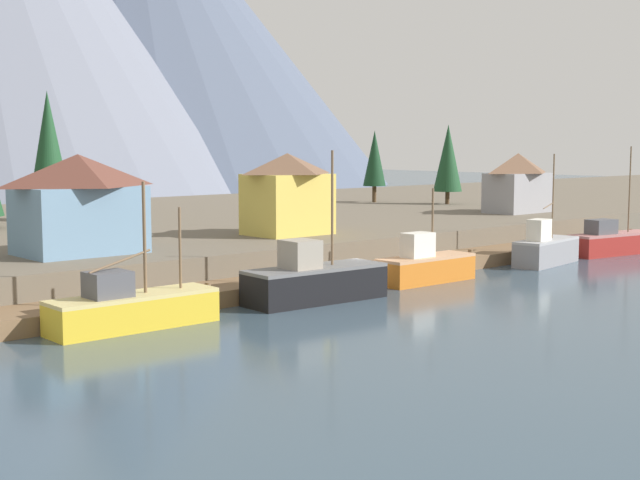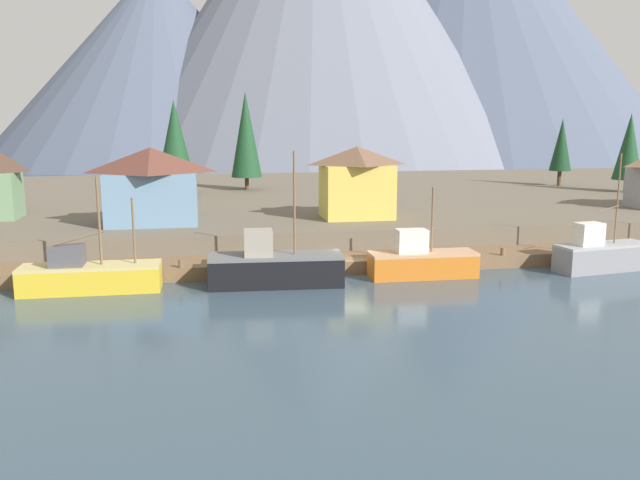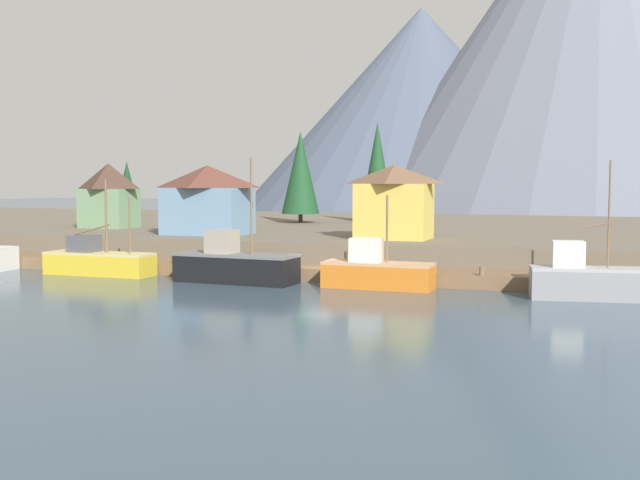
{
  "view_description": "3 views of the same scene",
  "coord_description": "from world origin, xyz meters",
  "views": [
    {
      "loc": [
        -40.47,
        -41.15,
        9.5
      ],
      "look_at": [
        -1.4,
        2.33,
        3.11
      ],
      "focal_mm": 49.22,
      "sensor_mm": 36.0,
      "label": 1
    },
    {
      "loc": [
        -10.32,
        -45.84,
        11.38
      ],
      "look_at": [
        -1.73,
        2.46,
        2.22
      ],
      "focal_mm": 37.14,
      "sensor_mm": 36.0,
      "label": 2
    },
    {
      "loc": [
        18.64,
        -52.43,
        7.52
      ],
      "look_at": [
        -0.97,
        3.64,
        2.85
      ],
      "focal_mm": 42.76,
      "sensor_mm": 36.0,
      "label": 3
    }
  ],
  "objects": [
    {
      "name": "ground_plane",
      "position": [
        0.0,
        20.0,
        -0.5
      ],
      "size": [
        400.0,
        400.0,
        1.0
      ],
      "primitive_type": "cube",
      "color": "#384C5B"
    },
    {
      "name": "dock",
      "position": [
        0.0,
        1.99,
        0.5
      ],
      "size": [
        80.0,
        4.0,
        1.6
      ],
      "color": "brown",
      "rests_on": "ground_plane"
    },
    {
      "name": "shoreline_bank",
      "position": [
        0.0,
        32.0,
        1.25
      ],
      "size": [
        400.0,
        56.0,
        2.5
      ],
      "primitive_type": "cube",
      "color": "#665B4C",
      "rests_on": "ground_plane"
    },
    {
      "name": "mountain_east_peak",
      "position": [
        67.7,
        147.86,
        39.43
      ],
      "size": [
        124.48,
        124.48,
        78.85
      ],
      "primitive_type": "cone",
      "color": "#4C566B",
      "rests_on": "ground_plane"
    },
    {
      "name": "fishing_boat_yellow",
      "position": [
        -17.93,
        -1.44,
        1.09
      ],
      "size": [
        9.02,
        2.64,
        7.6
      ],
      "rotation": [
        0.0,
        0.0,
        -0.01
      ],
      "color": "gold",
      "rests_on": "ground_plane"
    },
    {
      "name": "fishing_boat_black",
      "position": [
        -5.69,
        -1.91,
        1.28
      ],
      "size": [
        9.26,
        3.53,
        9.14
      ],
      "rotation": [
        0.0,
        0.0,
        -0.06
      ],
      "color": "black",
      "rests_on": "ground_plane"
    },
    {
      "name": "fishing_boat_orange",
      "position": [
        4.97,
        -1.42,
        1.15
      ],
      "size": [
        7.74,
        2.59,
        6.49
      ],
      "rotation": [
        0.0,
        0.0,
        -0.02
      ],
      "color": "#CC6B1E",
      "rests_on": "ground_plane"
    },
    {
      "name": "fishing_boat_grey",
      "position": [
        18.89,
        -1.84,
        1.23
      ],
      "size": [
        7.62,
        3.38,
        8.75
      ],
      "rotation": [
        0.0,
        0.0,
        0.15
      ],
      "color": "gray",
      "rests_on": "ground_plane"
    },
    {
      "name": "fishing_boat_red",
      "position": [
        28.71,
        -2.03,
        1.11
      ],
      "size": [
        9.37,
        3.85,
        9.33
      ],
      "rotation": [
        0.0,
        0.0,
        -0.16
      ],
      "color": "maroon",
      "rests_on": "ground_plane"
    },
    {
      "name": "house_grey",
      "position": [
        34.91,
        12.31,
        5.62
      ],
      "size": [
        7.1,
        4.21,
        6.1
      ],
      "color": "gray",
      "rests_on": "shoreline_bank"
    },
    {
      "name": "house_blue",
      "position": [
        -14.53,
        10.81,
        5.76
      ],
      "size": [
        7.78,
        5.47,
        6.39
      ],
      "color": "#6689A8",
      "rests_on": "shoreline_bank"
    },
    {
      "name": "house_yellow",
      "position": [
        3.13,
        11.15,
        5.72
      ],
      "size": [
        6.35,
        4.83,
        6.32
      ],
      "color": "gold",
      "rests_on": "shoreline_bank"
    },
    {
      "name": "conifer_near_right",
      "position": [
        39.55,
        25.46,
        7.89
      ],
      "size": [
        3.37,
        3.37,
        9.31
      ],
      "color": "#4C3823",
      "rests_on": "shoreline_bank"
    },
    {
      "name": "conifer_mid_right",
      "position": [
        -4.96,
        35.7,
        9.24
      ],
      "size": [
        3.75,
        3.75,
        11.91
      ],
      "color": "#4C3823",
      "rests_on": "shoreline_bank"
    },
    {
      "name": "conifer_back_left",
      "position": [
        35.48,
        33.51,
        7.79
      ],
      "size": [
        2.75,
        2.75,
        8.67
      ],
      "color": "#4C3823",
      "rests_on": "shoreline_bank"
    }
  ]
}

